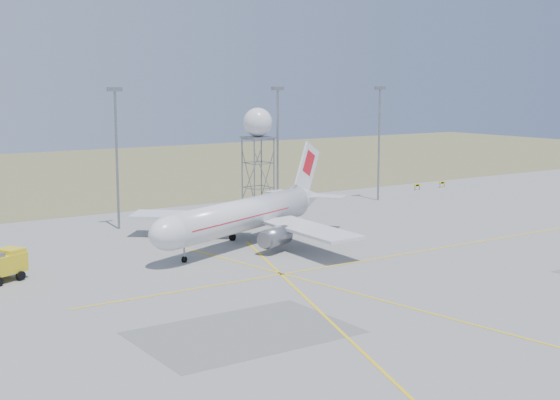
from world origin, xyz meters
TOP-DOWN VIEW (x-y plane):
  - ground at (0.00, 0.00)m, footprint 400.00×400.00m
  - grass_strip at (0.00, 140.00)m, footprint 400.00×120.00m
  - mast_b at (-10.00, 66.00)m, footprint 2.20×0.50m
  - mast_c at (18.00, 66.00)m, footprint 2.20×0.50m
  - mast_d at (40.00, 66.00)m, footprint 2.20×0.50m
  - taxi_sign_near at (55.60, 72.00)m, footprint 1.60×0.17m
  - taxi_sign_far at (62.60, 72.00)m, footprint 1.60×0.17m
  - airliner_main at (-0.87, 46.05)m, footprint 35.61×33.29m
  - radar_tower at (15.07, 67.45)m, footprint 4.73×4.73m

SIDE VIEW (x-z plane):
  - ground at x=0.00m, z-range 0.00..0.00m
  - grass_strip at x=0.00m, z-range 0.00..0.03m
  - taxi_sign_near at x=55.60m, z-range 0.29..1.49m
  - taxi_sign_far at x=62.60m, z-range 0.29..1.49m
  - airliner_main at x=-0.87m, z-range -2.45..10.19m
  - radar_tower at x=15.07m, z-range 1.05..18.18m
  - mast_b at x=-10.00m, z-range 1.82..22.32m
  - mast_c at x=18.00m, z-range 1.82..22.32m
  - mast_d at x=40.00m, z-range 1.82..22.32m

